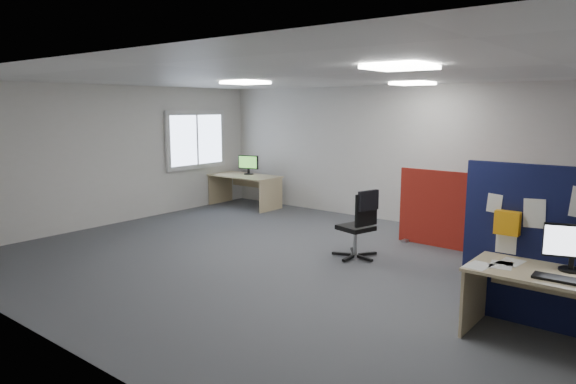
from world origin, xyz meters
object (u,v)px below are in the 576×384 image
Objects in this scene: monitor_main at (573,245)px; navy_divider at (566,252)px; office_chair at (361,221)px; red_divider at (448,211)px; second_desk at (246,183)px; monitor_second at (249,164)px; main_desk at (570,292)px.

navy_divider is at bearing 93.62° from monitor_main.
red_divider is at bearing 76.19° from office_chair.
navy_divider is at bearing -22.45° from second_desk.
monitor_main is 1.06× the size of monitor_second.
navy_divider is 7.80m from monitor_second.
monitor_main is at bearing 102.74° from main_desk.
second_desk is at bearing 175.20° from red_divider.
office_chair is (4.26, -2.12, -0.37)m from monitor_second.
monitor_second is (-0.03, 0.13, 0.42)m from second_desk.
red_divider reaches higher than office_chair.
second_desk is (-7.26, 3.31, -0.01)m from main_desk.
red_divider is at bearing -24.45° from monitor_second.
main_desk is 0.45m from monitor_main.
office_chair is (-3.00, 1.17, -0.38)m from monitor_main.
navy_divider is 1.96× the size of office_chair.
monitor_second is (-7.26, 3.29, -0.01)m from monitor_main.
monitor_main is 0.30× the size of red_divider.
red_divider is 3.53× the size of monitor_second.
office_chair is (-2.91, 0.96, -0.26)m from navy_divider.
main_desk is 3.53m from red_divider.
second_desk is (-5.01, 0.58, -0.07)m from red_divider.
main_desk is at bearing -24.48° from second_desk.
monitor_main is 3.42m from red_divider.
monitor_second is 4.77m from office_chair.
office_chair is at bearing 156.60° from main_desk.
office_chair is at bearing -42.94° from monitor_second.
main_desk and second_desk have the same top height.
navy_divider is 1.15× the size of main_desk.
red_divider reaches higher than monitor_second.
main_desk is at bearing -8.23° from office_chair.
monitor_main is 0.48× the size of office_chair.
office_chair is (-3.03, 1.31, 0.04)m from main_desk.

